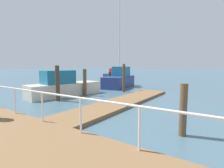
# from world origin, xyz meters

# --- Properties ---
(ground_plane) EXTENTS (300.00, 300.00, 0.00)m
(ground_plane) POSITION_xyz_m (0.00, 20.00, 0.00)
(ground_plane) COLOR #476675
(floating_dock) EXTENTS (11.61, 2.00, 0.18)m
(floating_dock) POSITION_xyz_m (2.30, 11.52, 0.09)
(floating_dock) COLOR olive
(floating_dock) RESTS_ON ground_plane
(boardwalk_railing) EXTENTS (0.06, 28.32, 1.08)m
(boardwalk_railing) POSITION_xyz_m (-3.15, 8.60, 1.25)
(boardwalk_railing) COLOR white
(boardwalk_railing) RESTS_ON boardwalk
(dock_piling_0) EXTENTS (0.29, 0.29, 2.13)m
(dock_piling_0) POSITION_xyz_m (3.48, 15.60, 1.06)
(dock_piling_0) COLOR brown
(dock_piling_0) RESTS_ON ground_plane
(dock_piling_1) EXTENTS (0.28, 0.28, 2.40)m
(dock_piling_1) POSITION_xyz_m (0.79, 15.56, 1.20)
(dock_piling_1) COLOR #473826
(dock_piling_1) RESTS_ON ground_plane
(dock_piling_2) EXTENTS (0.30, 0.30, 1.68)m
(dock_piling_2) POSITION_xyz_m (9.48, 17.34, 0.84)
(dock_piling_2) COLOR #473826
(dock_piling_2) RESTS_ON ground_plane
(dock_piling_3) EXTENTS (0.25, 0.25, 2.54)m
(dock_piling_3) POSITION_xyz_m (6.84, 13.92, 1.27)
(dock_piling_3) COLOR brown
(dock_piling_3) RESTS_ON ground_plane
(dock_piling_4) EXTENTS (0.25, 0.25, 1.80)m
(dock_piling_4) POSITION_xyz_m (-0.65, 7.22, 0.90)
(dock_piling_4) COLOR brown
(dock_piling_4) RESTS_ON ground_plane
(moored_boat_0) EXTENTS (4.34, 2.34, 1.99)m
(moored_boat_0) POSITION_xyz_m (15.37, 20.19, 0.75)
(moored_boat_0) COLOR navy
(moored_boat_0) RESTS_ON ground_plane
(moored_boat_1) EXTENTS (6.11, 2.82, 2.03)m
(moored_boat_1) POSITION_xyz_m (2.39, 16.88, 0.75)
(moored_boat_1) COLOR beige
(moored_boat_1) RESTS_ON ground_plane
(moored_boat_3) EXTENTS (5.59, 2.96, 10.19)m
(moored_boat_3) POSITION_xyz_m (9.73, 16.17, 0.87)
(moored_boat_3) COLOR navy
(moored_boat_3) RESTS_ON ground_plane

